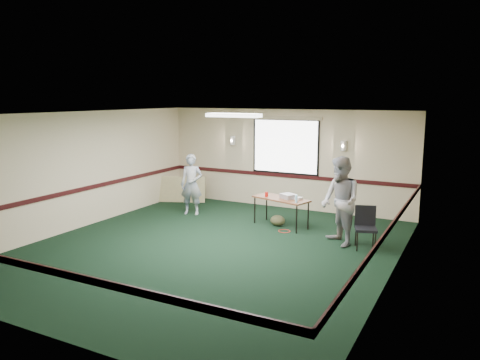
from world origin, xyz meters
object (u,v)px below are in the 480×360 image
at_px(person_left, 192,184).
at_px(projector, 288,196).
at_px(folding_table, 281,200).
at_px(person_right, 340,201).
at_px(conference_chair, 366,224).

bearing_deg(person_left, projector, -17.26).
xyz_separation_m(folding_table, person_left, (-2.51, 0.03, 0.15)).
relative_size(person_left, person_right, 0.86).
bearing_deg(person_right, person_left, -143.85).
bearing_deg(projector, person_right, 3.01).
distance_m(folding_table, person_left, 2.52).
bearing_deg(person_right, folding_table, -157.98).
distance_m(person_left, person_right, 4.19).
relative_size(folding_table, projector, 4.43).
xyz_separation_m(conference_chair, person_left, (-4.64, 0.72, 0.29)).
relative_size(projector, person_right, 0.18).
relative_size(conference_chair, person_left, 0.54).
height_order(projector, person_left, person_left).
bearing_deg(conference_chair, person_left, 152.87).
distance_m(projector, person_right, 1.64).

